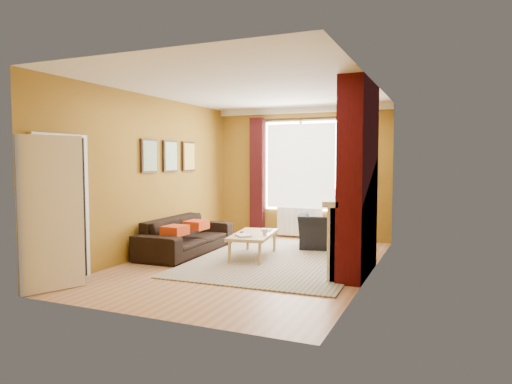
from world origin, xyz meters
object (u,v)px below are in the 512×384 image
armchair (326,231)px  wicker_stool (324,230)px  sofa (186,235)px  floor_lamp (365,181)px  coffee_table (253,236)px

armchair → wicker_stool: bearing=-84.5°
sofa → floor_lamp: 3.54m
wicker_stool → armchair: bearing=-72.1°
sofa → armchair: 2.61m
sofa → coffee_table: sofa is taller
armchair → coffee_table: (-0.97, -1.25, 0.04)m
coffee_table → wicker_stool: size_ratio=2.74×
coffee_table → sofa: bearing=175.1°
armchair → wicker_stool: armchair is taller
sofa → floor_lamp: size_ratio=1.35×
coffee_table → floor_lamp: floor_lamp is taller
wicker_stool → coffee_table: bearing=-110.8°
sofa → coffee_table: 1.29m
floor_lamp → sofa: bearing=-147.7°
wicker_stool → sofa: bearing=-134.8°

